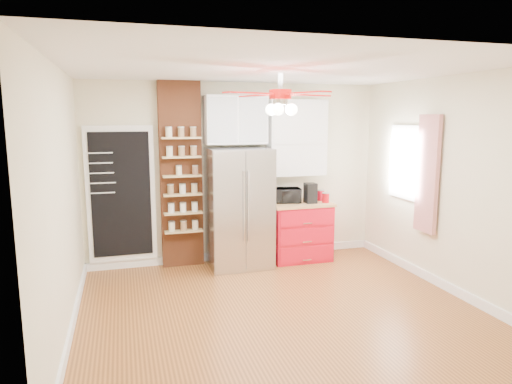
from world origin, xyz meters
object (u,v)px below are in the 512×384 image
object	(u,v)px
red_cabinet	(299,231)
coffee_maker	(310,193)
fridge	(239,208)
canister_left	(326,198)
toaster_oven	(287,195)
ceiling_fan	(280,95)
pantry_jar_oats	(179,171)

from	to	relation	value
red_cabinet	coffee_maker	size ratio (longest dim) A/B	3.09
fridge	coffee_maker	size ratio (longest dim) A/B	5.76
red_cabinet	canister_left	world-z (taller)	canister_left
fridge	toaster_oven	size ratio (longest dim) A/B	4.35
ceiling_fan	pantry_jar_oats	bearing A→B (deg)	116.49
ceiling_fan	toaster_oven	size ratio (longest dim) A/B	3.48
toaster_oven	canister_left	bearing A→B (deg)	-7.07
red_cabinet	pantry_jar_oats	distance (m)	2.07
toaster_oven	red_cabinet	bearing A→B (deg)	-1.26
toaster_oven	canister_left	distance (m)	0.59
red_cabinet	coffee_maker	xyz separation A→B (m)	(0.13, -0.10, 0.60)
fridge	ceiling_fan	distance (m)	2.25
ceiling_fan	coffee_maker	size ratio (longest dim) A/B	4.61
toaster_oven	coffee_maker	xyz separation A→B (m)	(0.33, -0.13, 0.04)
toaster_oven	pantry_jar_oats	size ratio (longest dim) A/B	3.19
ceiling_fan	toaster_oven	bearing A→B (deg)	67.19
fridge	pantry_jar_oats	xyz separation A→B (m)	(-0.84, 0.16, 0.56)
coffee_maker	canister_left	world-z (taller)	coffee_maker
coffee_maker	canister_left	bearing A→B (deg)	-9.59
toaster_oven	coffee_maker	world-z (taller)	coffee_maker
red_cabinet	canister_left	bearing A→B (deg)	-19.83
toaster_oven	pantry_jar_oats	xyz separation A→B (m)	(-1.62, 0.08, 0.42)
coffee_maker	canister_left	size ratio (longest dim) A/B	2.14
red_cabinet	coffee_maker	bearing A→B (deg)	-35.65
red_cabinet	pantry_jar_oats	size ratio (longest dim) A/B	7.44
fridge	red_cabinet	xyz separation A→B (m)	(0.97, 0.05, -0.42)
canister_left	pantry_jar_oats	size ratio (longest dim) A/B	1.13
canister_left	coffee_maker	bearing A→B (deg)	170.93
red_cabinet	ceiling_fan	distance (m)	2.75
coffee_maker	pantry_jar_oats	size ratio (longest dim) A/B	2.41
canister_left	pantry_jar_oats	xyz separation A→B (m)	(-2.18, 0.25, 0.46)
fridge	toaster_oven	world-z (taller)	fridge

